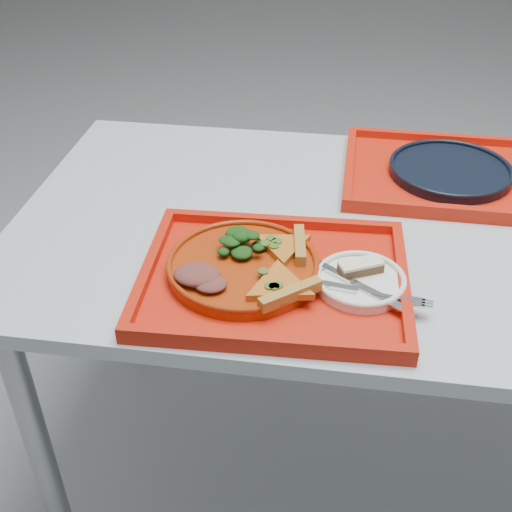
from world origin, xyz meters
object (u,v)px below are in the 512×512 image
tray_main (274,281)px  tray_far (449,177)px  navy_plate (450,171)px  dinner_plate (243,268)px  dessert_bar (361,267)px

tray_main → tray_far: size_ratio=1.00×
tray_main → navy_plate: navy_plate is taller
dinner_plate → navy_plate: dinner_plate is taller
tray_far → navy_plate: (-0.00, 0.00, 0.01)m
tray_far → dessert_bar: (-0.19, -0.40, 0.03)m
tray_far → navy_plate: bearing=-179.2°
dessert_bar → tray_far: bearing=38.2°
tray_far → navy_plate: 0.01m
tray_far → dessert_bar: 0.44m
dessert_bar → dinner_plate: bearing=156.4°
tray_main → dessert_bar: bearing=6.0°
navy_plate → dessert_bar: bearing=-115.2°
tray_main → dessert_bar: size_ratio=5.66×
tray_main → dessert_bar: 0.15m
navy_plate → dessert_bar: (-0.19, -0.40, 0.02)m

